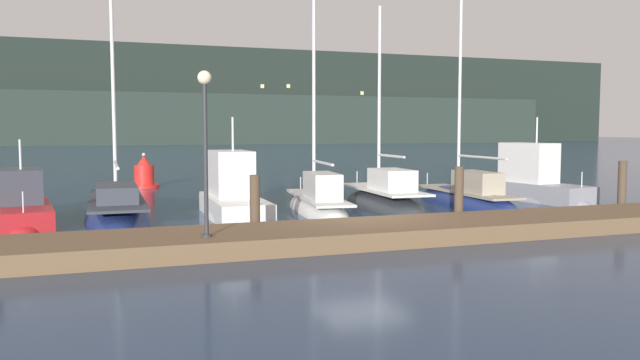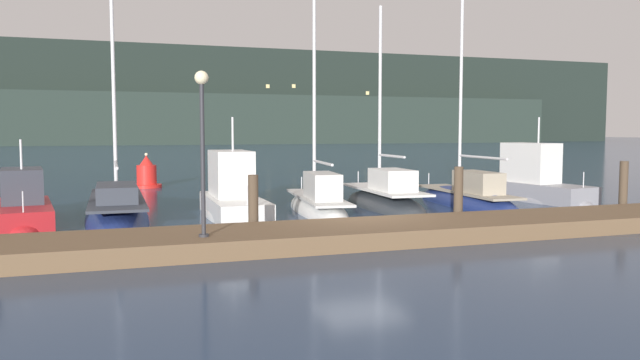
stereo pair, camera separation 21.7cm
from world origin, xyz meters
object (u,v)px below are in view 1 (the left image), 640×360
object	(u,v)px
sailboat_berth_4	(318,207)
channel_buoy	(144,175)
sailboat_berth_2	(117,216)
motorboat_berth_3	(233,205)
motorboat_berth_1	(23,215)
sailboat_berth_6	(466,202)
motorboat_berth_7	(535,189)
dock_lamppost	(205,126)
sailboat_berth_5	(384,203)

from	to	relation	value
sailboat_berth_4	channel_buoy	world-z (taller)	sailboat_berth_4
sailboat_berth_2	motorboat_berth_3	bearing A→B (deg)	-6.86
motorboat_berth_1	sailboat_berth_4	bearing A→B (deg)	-3.06
sailboat_berth_4	motorboat_berth_3	bearing A→B (deg)	-174.60
motorboat_berth_3	sailboat_berth_6	world-z (taller)	sailboat_berth_6
channel_buoy	motorboat_berth_7	bearing A→B (deg)	-37.38
sailboat_berth_2	channel_buoy	bearing A→B (deg)	82.10
motorboat_berth_3	channel_buoy	world-z (taller)	motorboat_berth_3
channel_buoy	motorboat_berth_1	bearing A→B (deg)	-111.31
sailboat_berth_6	channel_buoy	distance (m)	16.55
motorboat_berth_1	motorboat_berth_3	xyz separation A→B (m)	(6.56, -0.81, 0.12)
motorboat_berth_1	sailboat_berth_4	xyz separation A→B (m)	(9.67, -0.52, -0.08)
dock_lamppost	sailboat_berth_6	bearing A→B (deg)	29.93
sailboat_berth_6	dock_lamppost	bearing A→B (deg)	-150.07
sailboat_berth_4	sailboat_berth_6	distance (m)	6.05
motorboat_berth_3	sailboat_berth_2	bearing A→B (deg)	173.14
sailboat_berth_4	sailboat_berth_5	world-z (taller)	sailboat_berth_4
channel_buoy	dock_lamppost	bearing A→B (deg)	-89.40
sailboat_berth_2	motorboat_berth_3	size ratio (longest dim) A/B	2.41
sailboat_berth_4	sailboat_berth_5	bearing A→B (deg)	8.10
motorboat_berth_3	sailboat_berth_6	distance (m)	9.17
dock_lamppost	motorboat_berth_1	bearing A→B (deg)	123.27
motorboat_berth_7	sailboat_berth_2	bearing A→B (deg)	-178.94
motorboat_berth_7	dock_lamppost	bearing A→B (deg)	-154.62
motorboat_berth_3	sailboat_berth_5	bearing A→B (deg)	6.69
sailboat_berth_5	dock_lamppost	size ratio (longest dim) A/B	2.15
motorboat_berth_3	channel_buoy	xyz separation A→B (m)	(-2.11, 12.22, 0.25)
sailboat_berth_2	sailboat_berth_4	xyz separation A→B (m)	(6.86, -0.16, 0.06)
sailboat_berth_5	motorboat_berth_1	bearing A→B (deg)	179.47
sailboat_berth_2	dock_lamppost	xyz separation A→B (m)	(1.83, -6.72, 2.90)
motorboat_berth_1	sailboat_berth_5	xyz separation A→B (m)	(12.50, -0.12, -0.11)
motorboat_berth_3	motorboat_berth_7	bearing A→B (deg)	3.36
motorboat_berth_1	sailboat_berth_6	distance (m)	15.74
sailboat_berth_6	motorboat_berth_7	size ratio (longest dim) A/B	1.71
motorboat_berth_1	sailboat_berth_4	world-z (taller)	sailboat_berth_4
motorboat_berth_7	sailboat_berth_6	bearing A→B (deg)	-170.14
sailboat_berth_5	sailboat_berth_6	size ratio (longest dim) A/B	0.87
sailboat_berth_4	dock_lamppost	world-z (taller)	sailboat_berth_4
sailboat_berth_4	sailboat_berth_5	xyz separation A→B (m)	(2.83, 0.40, -0.03)
motorboat_berth_1	sailboat_berth_5	bearing A→B (deg)	-0.53
sailboat_berth_6	channel_buoy	world-z (taller)	sailboat_berth_6
motorboat_berth_1	sailboat_berth_2	distance (m)	2.84
sailboat_berth_6	motorboat_berth_3	bearing A→B (deg)	-179.32
sailboat_berth_4	channel_buoy	distance (m)	13.03
motorboat_berth_1	motorboat_berth_7	bearing A→B (deg)	-0.16
sailboat_berth_6	motorboat_berth_1	bearing A→B (deg)	177.44
motorboat_berth_1	sailboat_berth_2	bearing A→B (deg)	-7.33
channel_buoy	motorboat_berth_3	bearing A→B (deg)	-80.22
motorboat_berth_1	sailboat_berth_6	size ratio (longest dim) A/B	0.58
motorboat_berth_1	motorboat_berth_7	size ratio (longest dim) A/B	1.00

